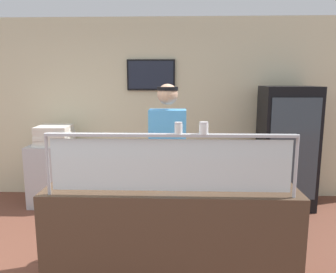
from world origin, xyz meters
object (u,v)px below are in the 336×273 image
worker_figure (168,157)px  pizza_box_stack (54,135)px  drink_fridge (287,147)px  pizza_tray (149,180)px  pepper_flake_shaker (204,129)px  pizza_server (147,178)px  parmesan_shaker (179,129)px

worker_figure → pizza_box_stack: 2.05m
drink_fridge → pizza_box_stack: 3.29m
pizza_tray → pepper_flake_shaker: (0.43, -0.33, 0.49)m
drink_fridge → pizza_box_stack: bearing=-179.2°
pepper_flake_shaker → worker_figure: worker_figure is taller
pepper_flake_shaker → pizza_box_stack: 2.99m
pizza_server → drink_fridge: bearing=50.9°
pizza_server → worker_figure: worker_figure is taller
pizza_server → pepper_flake_shaker: pepper_flake_shaker is taller
pizza_tray → pepper_flake_shaker: 0.73m
pizza_tray → drink_fridge: size_ratio=0.24×
pizza_server → pizza_box_stack: 2.43m
pizza_box_stack → worker_figure: bearing=-35.9°
pizza_server → parmesan_shaker: bearing=-46.0°
parmesan_shaker → pepper_flake_shaker: pepper_flake_shaker is taller
pizza_tray → drink_fridge: 2.61m
pizza_server → parmesan_shaker: size_ratio=3.30×
pizza_tray → pizza_box_stack: size_ratio=0.84×
pepper_flake_shaker → drink_fridge: 2.69m
worker_figure → parmesan_shaker: bearing=-83.6°
parmesan_shaker → pizza_box_stack: bearing=128.8°
pizza_server → pizza_box_stack: (-1.51, 1.90, 0.03)m
pepper_flake_shaker → pizza_box_stack: bearing=131.5°
pepper_flake_shaker → worker_figure: 1.14m
pizza_box_stack → pizza_server: bearing=-51.6°
pizza_server → parmesan_shaker: (0.26, -0.31, 0.47)m
pizza_tray → worker_figure: (0.13, 0.68, 0.04)m
parmesan_shaker → pizza_tray: bearing=126.9°
pizza_tray → pizza_box_stack: 2.43m
drink_fridge → parmesan_shaker: bearing=-123.8°
pizza_server → pepper_flake_shaker: bearing=-31.3°
pizza_tray → pizza_server: (-0.02, -0.02, 0.02)m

